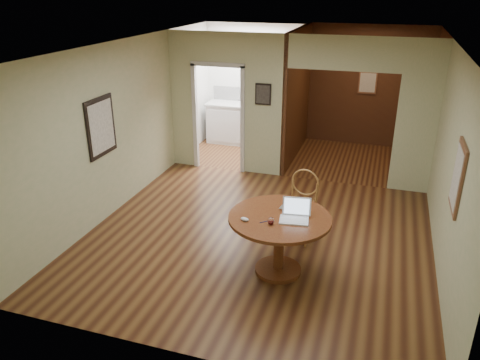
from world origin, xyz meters
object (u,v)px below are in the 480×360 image
(open_laptop, at_px, (295,214))
(closed_laptop, at_px, (291,211))
(chair, at_px, (302,202))
(dining_table, at_px, (279,231))

(open_laptop, height_order, closed_laptop, open_laptop)
(chair, height_order, closed_laptop, chair)
(open_laptop, bearing_deg, chair, 86.87)
(dining_table, xyz_separation_m, open_laptop, (0.19, 0.00, 0.28))
(closed_laptop, bearing_deg, open_laptop, -53.49)
(dining_table, distance_m, chair, 0.97)
(open_laptop, distance_m, closed_laptop, 0.19)
(dining_table, bearing_deg, open_laptop, 0.87)
(dining_table, xyz_separation_m, chair, (0.11, 0.97, -0.01))
(chair, bearing_deg, dining_table, -87.84)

